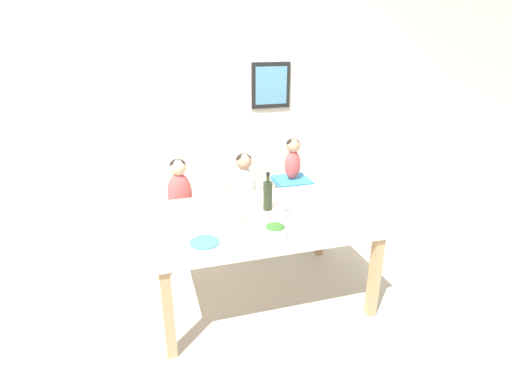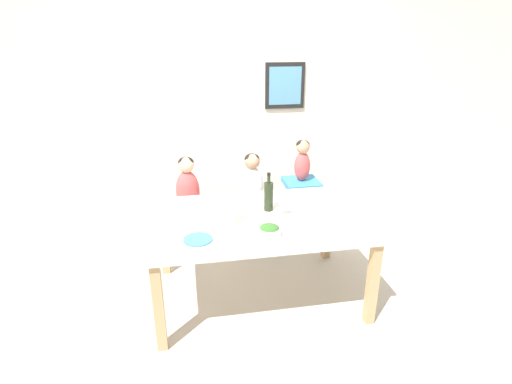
# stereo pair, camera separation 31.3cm
# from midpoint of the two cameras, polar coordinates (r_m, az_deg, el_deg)

# --- Properties ---
(ground_plane) EXTENTS (14.00, 14.00, 0.00)m
(ground_plane) POSITION_cam_midpoint_polar(r_m,az_deg,el_deg) (3.50, -2.25, -14.45)
(ground_plane) COLOR #BCB2A3
(wall_back) EXTENTS (10.00, 0.09, 2.70)m
(wall_back) POSITION_cam_midpoint_polar(r_m,az_deg,el_deg) (4.24, -7.23, 11.85)
(wall_back) COLOR beige
(wall_back) RESTS_ON ground_plane
(dining_table) EXTENTS (1.66, 1.10, 0.72)m
(dining_table) POSITION_cam_midpoint_polar(r_m,az_deg,el_deg) (3.16, -2.42, -4.98)
(dining_table) COLOR silver
(dining_table) RESTS_ON ground_plane
(chair_far_left) EXTENTS (0.40, 0.40, 0.46)m
(chair_far_left) POSITION_cam_midpoint_polar(r_m,az_deg,el_deg) (3.93, -12.79, -4.20)
(chair_far_left) COLOR silver
(chair_far_left) RESTS_ON ground_plane
(chair_far_center) EXTENTS (0.40, 0.40, 0.46)m
(chair_far_center) POSITION_cam_midpoint_polar(r_m,az_deg,el_deg) (4.00, -3.89, -3.19)
(chair_far_center) COLOR silver
(chair_far_center) RESTS_ON ground_plane
(chair_right_highchair) EXTENTS (0.34, 0.34, 0.71)m
(chair_right_highchair) POSITION_cam_midpoint_polar(r_m,az_deg,el_deg) (4.06, 2.92, -0.23)
(chair_right_highchair) COLOR silver
(chair_right_highchair) RESTS_ON ground_plane
(person_child_left) EXTENTS (0.23, 0.18, 0.55)m
(person_child_left) POSITION_cam_midpoint_polar(r_m,az_deg,el_deg) (3.79, -13.22, 0.52)
(person_child_left) COLOR #C64C4C
(person_child_left) RESTS_ON chair_far_left
(person_child_center) EXTENTS (0.23, 0.18, 0.55)m
(person_child_center) POSITION_cam_midpoint_polar(r_m,az_deg,el_deg) (3.87, -4.02, 1.48)
(person_child_center) COLOR silver
(person_child_center) RESTS_ON chair_far_center
(person_baby_right) EXTENTS (0.16, 0.14, 0.41)m
(person_baby_right) POSITION_cam_midpoint_polar(r_m,az_deg,el_deg) (3.93, 3.02, 4.97)
(person_baby_right) COLOR #C64C4C
(person_baby_right) RESTS_ON chair_right_highchair
(wine_bottle) EXTENTS (0.08, 0.08, 0.32)m
(wine_bottle) POSITION_cam_midpoint_polar(r_m,az_deg,el_deg) (3.21, -1.10, -0.50)
(wine_bottle) COLOR #232D19
(wine_bottle) RESTS_ON dining_table
(paper_towel_roll) EXTENTS (0.12, 0.12, 0.23)m
(paper_towel_roll) POSITION_cam_midpoint_polar(r_m,az_deg,el_deg) (2.95, -6.67, -2.92)
(paper_towel_roll) COLOR white
(paper_towel_roll) RESTS_ON dining_table
(wine_glass_near) EXTENTS (0.08, 0.08, 0.16)m
(wine_glass_near) POSITION_cam_midpoint_polar(r_m,az_deg,el_deg) (3.13, 1.05, -1.30)
(wine_glass_near) COLOR white
(wine_glass_near) RESTS_ON dining_table
(salad_bowl_large) EXTENTS (0.16, 0.16, 0.09)m
(salad_bowl_large) POSITION_cam_midpoint_polar(r_m,az_deg,el_deg) (2.83, -0.40, -5.50)
(salad_bowl_large) COLOR white
(salad_bowl_large) RESTS_ON dining_table
(dinner_plate_front_left) EXTENTS (0.21, 0.21, 0.01)m
(dinner_plate_front_left) POSITION_cam_midpoint_polar(r_m,az_deg,el_deg) (2.79, -10.57, -7.14)
(dinner_plate_front_left) COLOR teal
(dinner_plate_front_left) RESTS_ON dining_table
(dinner_plate_back_left) EXTENTS (0.21, 0.21, 0.01)m
(dinner_plate_back_left) POSITION_cam_midpoint_polar(r_m,az_deg,el_deg) (3.30, -11.74, -2.60)
(dinner_plate_back_left) COLOR silver
(dinner_plate_back_left) RESTS_ON dining_table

